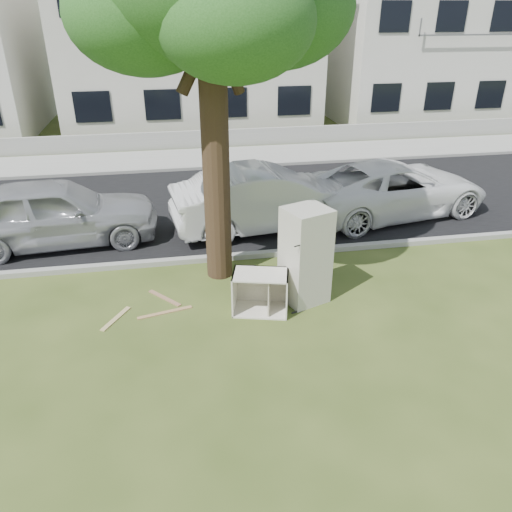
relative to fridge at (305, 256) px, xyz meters
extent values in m
plane|color=#374819|center=(-1.12, -0.48, -0.96)|extent=(120.00, 120.00, 0.00)
cube|color=black|center=(-1.12, 5.52, -0.95)|extent=(120.00, 7.00, 0.01)
cube|color=gray|center=(-1.12, 1.97, -0.96)|extent=(120.00, 0.18, 0.12)
cube|color=gray|center=(-1.12, 9.07, -0.96)|extent=(120.00, 0.18, 0.12)
cube|color=gray|center=(-1.12, 10.52, -0.95)|extent=(120.00, 2.80, 0.01)
cube|color=gray|center=(-1.12, 12.12, -0.61)|extent=(120.00, 0.15, 0.70)
cylinder|color=black|center=(-1.52, 1.32, 1.64)|extent=(0.54, 0.54, 5.20)
cube|color=beige|center=(-1.12, 17.02, 2.64)|extent=(11.00, 8.00, 7.20)
cube|color=silver|center=(10.88, 17.02, 2.34)|extent=(10.00, 8.00, 6.60)
cube|color=white|center=(0.00, 0.00, 0.00)|extent=(0.99, 0.96, 1.91)
cube|color=silver|center=(-0.92, -0.27, -0.56)|extent=(1.15, 0.88, 0.80)
cube|color=#A77E50|center=(-2.72, -0.04, -0.95)|extent=(1.04, 0.32, 0.02)
cube|color=#966C4E|center=(-2.72, 0.49, -0.95)|extent=(0.64, 0.73, 0.02)
cube|color=tan|center=(-3.62, -0.09, -0.95)|extent=(0.52, 0.76, 0.02)
imported|color=beige|center=(0.01, 3.58, -0.15)|extent=(5.10, 2.33, 1.62)
imported|color=white|center=(3.62, 4.02, -0.23)|extent=(5.62, 3.38, 1.46)
imported|color=#A1A2A8|center=(-5.19, 3.56, -0.15)|extent=(4.89, 2.29, 1.62)
camera|label=1|loc=(-2.42, -8.18, 4.27)|focal=35.00mm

